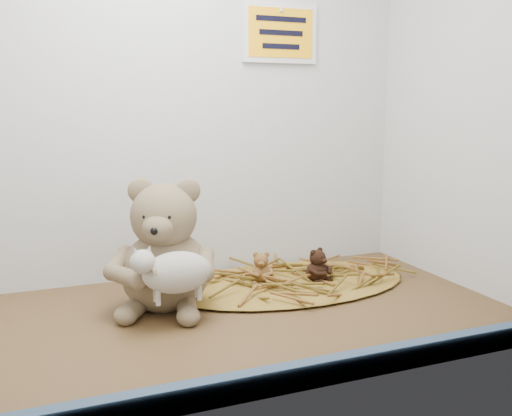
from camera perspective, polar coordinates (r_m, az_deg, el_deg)
name	(u,v)px	position (r cm, az deg, el deg)	size (l,w,h in cm)	color
alcove_shell	(175,70)	(107.10, -8.15, 13.54)	(120.40, 60.20, 90.40)	#3F2D16
front_rail	(250,385)	(79.77, -0.56, -17.25)	(119.28, 2.20, 3.60)	#375169
straw_bed	(289,282)	(125.61, 3.30, -7.45)	(54.35, 31.56, 1.05)	brown
main_teddy	(165,244)	(109.68, -9.08, -3.60)	(20.39, 21.52, 25.28)	#7A654B
toy_lamb	(177,272)	(101.94, -7.89, -6.40)	(16.17, 9.87, 10.45)	beige
mini_teddy_tan	(261,266)	(124.11, 0.52, -5.80)	(5.33, 5.62, 6.61)	brown
mini_teddy_brown	(317,264)	(125.08, 6.10, -5.57)	(5.89, 6.22, 7.30)	black
wall_sign	(280,33)	(137.05, 2.42, 17.08)	(16.00, 1.20, 11.00)	#FFAA0D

